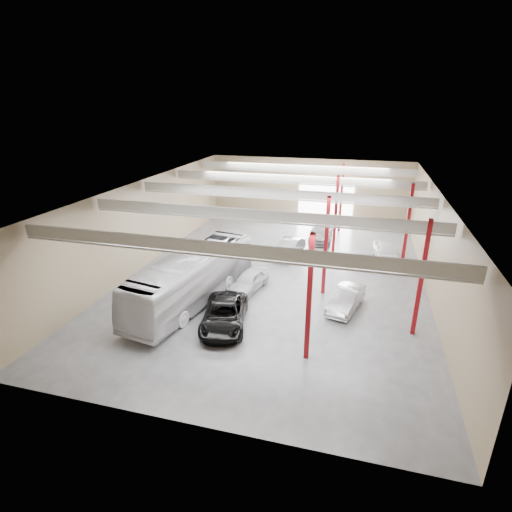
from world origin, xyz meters
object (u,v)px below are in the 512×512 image
at_px(black_sedan, 224,315).
at_px(car_row_c, 321,232).
at_px(coach_bus, 193,277).
at_px(car_right_near, 346,299).
at_px(car_row_a, 249,281).
at_px(car_row_b, 289,248).
at_px(car_right_far, 386,252).

distance_m(black_sedan, car_row_c, 18.17).
bearing_deg(car_row_c, coach_bus, -115.96).
xyz_separation_m(coach_bus, car_right_near, (10.09, 1.46, -1.01)).
height_order(coach_bus, car_row_a, coach_bus).
distance_m(car_row_a, car_right_near, 7.01).
bearing_deg(car_row_b, car_row_a, -92.23).
bearing_deg(black_sedan, car_right_far, 42.29).
height_order(car_row_a, car_row_c, car_row_c).
xyz_separation_m(black_sedan, car_right_far, (9.78, 13.64, 0.04)).
xyz_separation_m(coach_bus, car_row_c, (6.90, 15.14, -0.96)).
bearing_deg(car_row_a, car_right_far, 53.08).
relative_size(black_sedan, car_right_near, 1.27).
relative_size(car_row_a, car_row_b, 0.90).
bearing_deg(car_right_near, car_row_b, 136.56).
distance_m(car_row_a, car_row_b, 7.53).
relative_size(car_row_c, car_right_far, 1.11).
height_order(car_row_a, car_row_b, car_row_b).
bearing_deg(coach_bus, car_right_near, 18.03).
bearing_deg(car_right_near, car_right_far, 87.71).
bearing_deg(coach_bus, black_sedan, -30.45).
bearing_deg(coach_bus, car_row_b, 74.57).
distance_m(car_row_a, car_row_c, 13.12).
distance_m(black_sedan, car_row_a, 5.20).
relative_size(car_row_b, car_right_far, 0.97).
height_order(coach_bus, car_row_b, coach_bus).
height_order(car_row_b, car_right_far, car_right_far).
distance_m(coach_bus, car_right_far, 16.98).
bearing_deg(car_right_near, coach_bus, -157.71).
bearing_deg(car_row_b, car_row_c, 76.36).
relative_size(car_row_b, car_right_near, 1.06).
height_order(black_sedan, car_row_b, black_sedan).
relative_size(coach_bus, car_right_near, 2.87).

